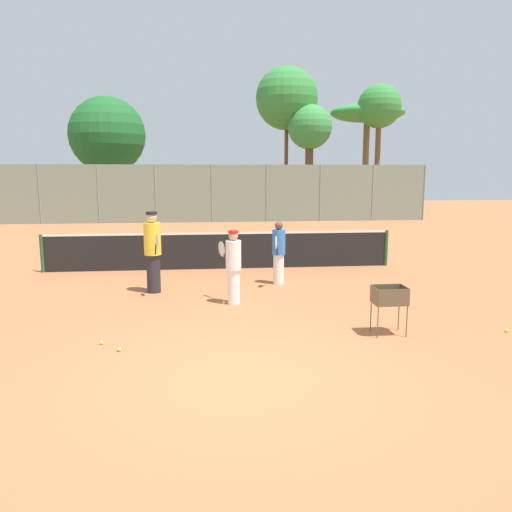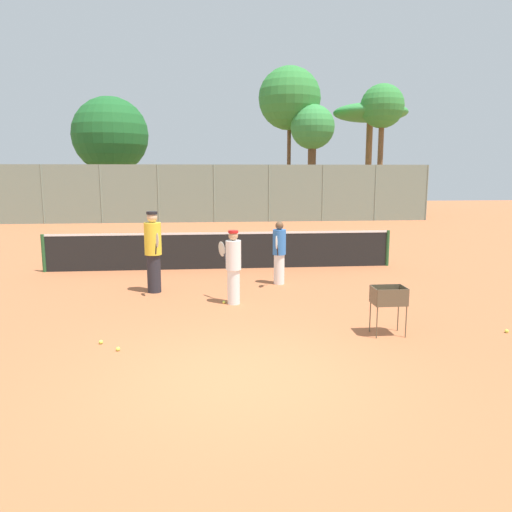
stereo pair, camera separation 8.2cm
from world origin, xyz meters
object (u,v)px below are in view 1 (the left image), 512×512
at_px(tennis_net, 220,250).
at_px(ball_cart, 388,299).
at_px(player_yellow_shirt, 153,251).
at_px(player_white_outfit, 279,252).
at_px(player_red_cap, 233,266).

xyz_separation_m(tennis_net, ball_cart, (2.69, -6.23, 0.07)).
distance_m(tennis_net, player_yellow_shirt, 3.20).
bearing_deg(player_white_outfit, player_red_cap, -19.26).
bearing_deg(tennis_net, player_yellow_shirt, -121.21).
xyz_separation_m(player_red_cap, player_yellow_shirt, (-1.79, 1.21, 0.16)).
distance_m(player_red_cap, ball_cart, 3.44).
xyz_separation_m(player_white_outfit, player_red_cap, (-1.24, -1.79, 0.01)).
bearing_deg(player_white_outfit, player_yellow_shirt, -63.74).
bearing_deg(ball_cart, tennis_net, 113.32).
xyz_separation_m(tennis_net, player_white_outfit, (1.39, -2.13, 0.26)).
relative_size(tennis_net, player_red_cap, 6.36).
relative_size(tennis_net, player_yellow_shirt, 5.31).
xyz_separation_m(player_red_cap, ball_cart, (2.54, -2.31, -0.20)).
height_order(tennis_net, ball_cart, tennis_net).
bearing_deg(player_red_cap, tennis_net, -24.71).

